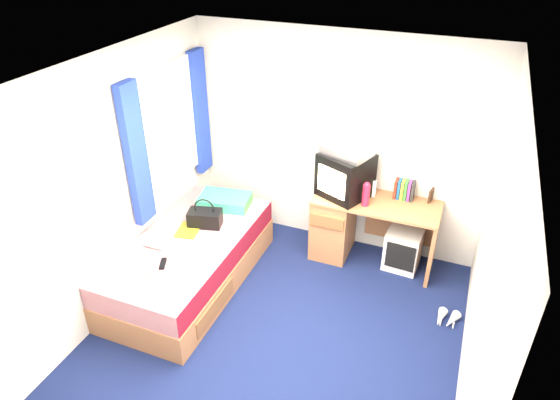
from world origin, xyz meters
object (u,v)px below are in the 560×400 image
at_px(pillow, 225,201).
at_px(storage_cube, 403,249).
at_px(handbag, 205,218).
at_px(water_bottle, 155,245).
at_px(magazine, 188,230).
at_px(colour_swatch_fan, 153,279).
at_px(white_heels, 446,319).
at_px(picture_frame, 431,195).
at_px(aerosol_can, 374,188).
at_px(vcr, 347,150).
at_px(towel, 198,254).
at_px(bed, 190,261).
at_px(crt_tv, 345,175).
at_px(pink_water_bottle, 366,195).
at_px(desk, 349,223).
at_px(remote_control, 163,264).

distance_m(pillow, storage_cube, 2.01).
relative_size(handbag, water_bottle, 1.88).
xyz_separation_m(handbag, magazine, (-0.11, -0.16, -0.08)).
height_order(colour_swatch_fan, white_heels, colour_swatch_fan).
distance_m(picture_frame, water_bottle, 2.83).
xyz_separation_m(pillow, aerosol_can, (1.53, 0.45, 0.24)).
xyz_separation_m(vcr, water_bottle, (-1.50, -1.33, -0.69)).
bearing_deg(towel, bed, 137.21).
height_order(crt_tv, pink_water_bottle, crt_tv).
height_order(bed, storage_cube, bed).
distance_m(vcr, water_bottle, 2.12).
height_order(picture_frame, colour_swatch_fan, picture_frame).
bearing_deg(desk, picture_frame, 14.44).
distance_m(magazine, remote_control, 0.57).
relative_size(picture_frame, white_heels, 0.57).
xyz_separation_m(pillow, crt_tv, (1.24, 0.36, 0.39)).
bearing_deg(pillow, magazine, -100.84).
relative_size(vcr, colour_swatch_fan, 2.12).
height_order(vcr, water_bottle, vcr).
distance_m(pink_water_bottle, colour_swatch_fan, 2.23).
distance_m(picture_frame, aerosol_can, 0.59).
height_order(towel, colour_swatch_fan, towel).
xyz_separation_m(bed, crt_tv, (1.29, 1.08, 0.72)).
height_order(crt_tv, towel, crt_tv).
bearing_deg(white_heels, water_bottle, -167.27).
relative_size(water_bottle, remote_control, 1.25).
xyz_separation_m(picture_frame, magazine, (-2.22, -1.16, -0.27)).
xyz_separation_m(desk, pink_water_bottle, (0.17, -0.13, 0.46)).
bearing_deg(remote_control, pink_water_bottle, 18.06).
bearing_deg(white_heels, handbag, -177.99).
relative_size(vcr, water_bottle, 2.33).
height_order(pillow, white_heels, pillow).
distance_m(pink_water_bottle, aerosol_can, 0.22).
xyz_separation_m(bed, magazine, (-0.07, 0.13, 0.28)).
relative_size(pillow, handbag, 1.46).
bearing_deg(aerosol_can, handbag, -150.19).
distance_m(vcr, remote_control, 2.12).
bearing_deg(desk, crt_tv, -179.79).
relative_size(crt_tv, water_bottle, 3.04).
bearing_deg(white_heels, bed, -171.46).
height_order(crt_tv, remote_control, crt_tv).
height_order(pillow, handbag, handbag).
height_order(pillow, towel, pillow).
height_order(magazine, colour_swatch_fan, magazine).
bearing_deg(white_heels, picture_frame, 112.35).
relative_size(pillow, desk, 0.42).
xyz_separation_m(picture_frame, handbag, (-2.11, -0.99, -0.19)).
bearing_deg(remote_control, white_heels, -6.03).
height_order(bed, pink_water_bottle, pink_water_bottle).
bearing_deg(pink_water_bottle, colour_swatch_fan, -133.23).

